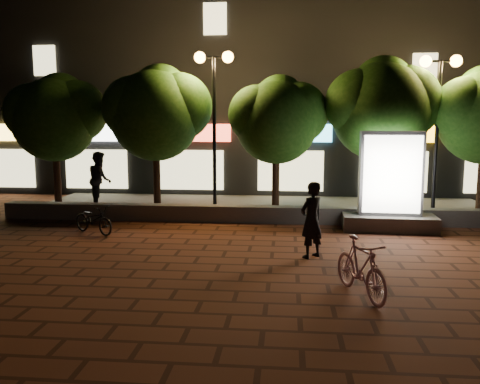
# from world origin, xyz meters

# --- Properties ---
(ground) EXTENTS (80.00, 80.00, 0.00)m
(ground) POSITION_xyz_m (0.00, 0.00, 0.00)
(ground) COLOR #562A1B
(ground) RESTS_ON ground
(retaining_wall) EXTENTS (16.00, 0.45, 0.50)m
(retaining_wall) POSITION_xyz_m (0.00, 4.00, 0.25)
(retaining_wall) COLOR slate
(retaining_wall) RESTS_ON ground
(sidewalk) EXTENTS (16.00, 5.00, 0.08)m
(sidewalk) POSITION_xyz_m (0.00, 6.50, 0.04)
(sidewalk) COLOR slate
(sidewalk) RESTS_ON ground
(building_block) EXTENTS (28.00, 8.12, 11.30)m
(building_block) POSITION_xyz_m (-0.01, 12.99, 5.00)
(building_block) COLOR black
(building_block) RESTS_ON ground
(tree_far_left) EXTENTS (3.36, 2.80, 4.63)m
(tree_far_left) POSITION_xyz_m (-6.95, 5.46, 3.29)
(tree_far_left) COLOR #311C13
(tree_far_left) RESTS_ON sidewalk
(tree_left) EXTENTS (3.60, 3.00, 4.89)m
(tree_left) POSITION_xyz_m (-3.45, 5.46, 3.44)
(tree_left) COLOR #311C13
(tree_left) RESTS_ON sidewalk
(tree_mid) EXTENTS (3.24, 2.70, 4.50)m
(tree_mid) POSITION_xyz_m (0.55, 5.46, 3.22)
(tree_mid) COLOR #311C13
(tree_mid) RESTS_ON sidewalk
(tree_right) EXTENTS (3.72, 3.10, 5.07)m
(tree_right) POSITION_xyz_m (3.86, 5.46, 3.57)
(tree_right) COLOR #311C13
(tree_right) RESTS_ON sidewalk
(street_lamp_left) EXTENTS (1.26, 0.36, 5.18)m
(street_lamp_left) POSITION_xyz_m (-1.50, 5.20, 4.03)
(street_lamp_left) COLOR black
(street_lamp_left) RESTS_ON sidewalk
(street_lamp_right) EXTENTS (1.26, 0.36, 4.98)m
(street_lamp_right) POSITION_xyz_m (5.50, 5.20, 3.89)
(street_lamp_right) COLOR black
(street_lamp_right) RESTS_ON sidewalk
(ad_kiosk) EXTENTS (2.64, 1.41, 2.79)m
(ad_kiosk) POSITION_xyz_m (3.77, 3.37, 1.13)
(ad_kiosk) COLOR slate
(ad_kiosk) RESTS_ON ground
(scooter_pink) EXTENTS (1.07, 1.79, 1.04)m
(scooter_pink) POSITION_xyz_m (2.18, -2.28, 0.52)
(scooter_pink) COLOR #C7849D
(scooter_pink) RESTS_ON ground
(rider) EXTENTS (0.74, 0.74, 1.73)m
(rider) POSITION_xyz_m (1.44, 0.18, 0.87)
(rider) COLOR black
(rider) RESTS_ON ground
(scooter_parked) EXTENTS (1.57, 1.22, 0.80)m
(scooter_parked) POSITION_xyz_m (-4.39, 2.04, 0.40)
(scooter_parked) COLOR black
(scooter_parked) RESTS_ON ground
(pedestrian) EXTENTS (1.08, 1.17, 1.95)m
(pedestrian) POSITION_xyz_m (-5.66, 5.83, 1.05)
(pedestrian) COLOR black
(pedestrian) RESTS_ON sidewalk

